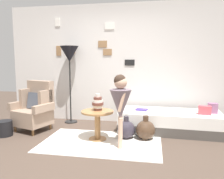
% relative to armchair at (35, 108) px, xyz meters
% --- Properties ---
extents(ground_plane, '(12.00, 12.00, 0.00)m').
position_rel_armchair_xyz_m(ground_plane, '(1.41, -0.99, -0.44)').
color(ground_plane, '#4C3D33').
extents(gallery_wall, '(4.80, 0.12, 2.60)m').
position_rel_armchair_xyz_m(gallery_wall, '(1.41, 0.96, 0.86)').
color(gallery_wall, silver).
rests_on(gallery_wall, ground).
extents(rug, '(1.97, 1.21, 0.01)m').
position_rel_armchair_xyz_m(rug, '(1.46, -0.49, -0.43)').
color(rug, silver).
rests_on(rug, ground).
extents(armchair, '(0.87, 0.75, 0.97)m').
position_rel_armchair_xyz_m(armchair, '(0.00, 0.00, 0.00)').
color(armchair, olive).
rests_on(armchair, ground).
extents(daybed, '(1.94, 0.89, 0.40)m').
position_rel_armchair_xyz_m(daybed, '(2.61, 0.35, -0.24)').
color(daybed, '#4C4742').
rests_on(daybed, ground).
extents(pillow_head, '(0.19, 0.14, 0.19)m').
position_rel_armchair_xyz_m(pillow_head, '(3.39, 0.34, 0.06)').
color(pillow_head, gray).
rests_on(pillow_head, daybed).
extents(pillow_mid, '(0.23, 0.15, 0.16)m').
position_rel_armchair_xyz_m(pillow_mid, '(3.22, 0.21, 0.04)').
color(pillow_mid, '#D64C56').
rests_on(pillow_mid, daybed).
extents(side_table, '(0.56, 0.56, 0.51)m').
position_rel_armchair_xyz_m(side_table, '(1.36, -0.34, -0.07)').
color(side_table, '#9E7042').
rests_on(side_table, ground).
extents(vase_striped, '(0.20, 0.20, 0.29)m').
position_rel_armchair_xyz_m(vase_striped, '(1.35, -0.28, 0.20)').
color(vase_striped, brown).
rests_on(vase_striped, side_table).
extents(floor_lamp, '(0.40, 0.40, 1.68)m').
position_rel_armchair_xyz_m(floor_lamp, '(0.49, 0.66, 1.01)').
color(floor_lamp, black).
rests_on(floor_lamp, ground).
extents(person_child, '(0.34, 0.34, 1.16)m').
position_rel_armchair_xyz_m(person_child, '(1.80, -0.64, 0.31)').
color(person_child, '#D8AD8E').
rests_on(person_child, ground).
extents(book_on_daybed, '(0.24, 0.20, 0.03)m').
position_rel_armchair_xyz_m(book_on_daybed, '(2.08, 0.35, -0.02)').
color(book_on_daybed, '#4A3891').
rests_on(book_on_daybed, daybed).
extents(demijohn_near, '(0.32, 0.32, 0.40)m').
position_rel_armchair_xyz_m(demijohn_near, '(1.84, -0.18, -0.28)').
color(demijohn_near, '#332D38').
rests_on(demijohn_near, ground).
extents(demijohn_far, '(0.34, 0.34, 0.42)m').
position_rel_armchair_xyz_m(demijohn_far, '(2.18, -0.18, -0.27)').
color(demijohn_far, '#473323').
rests_on(demijohn_far, ground).
extents(magazine_basket, '(0.28, 0.28, 0.28)m').
position_rel_armchair_xyz_m(magazine_basket, '(-0.37, -0.45, -0.30)').
color(magazine_basket, black).
rests_on(magazine_basket, ground).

